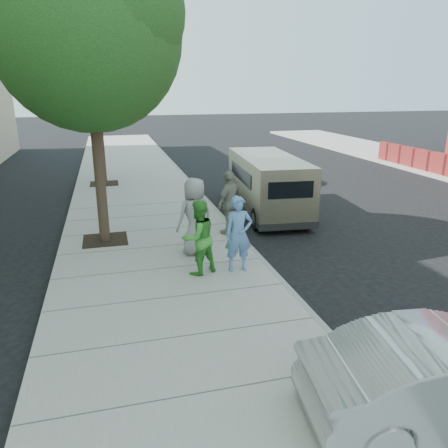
{
  "coord_description": "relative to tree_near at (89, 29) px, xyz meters",
  "views": [
    {
      "loc": [
        -2.05,
        -9.49,
        4.22
      ],
      "look_at": [
        0.49,
        0.06,
        1.1
      ],
      "focal_mm": 35.0,
      "sensor_mm": 36.0,
      "label": 1
    }
  ],
  "objects": [
    {
      "name": "ground",
      "position": [
        2.25,
        -2.4,
        -5.55
      ],
      "size": [
        120.0,
        120.0,
        0.0
      ],
      "primitive_type": "plane",
      "color": "black",
      "rests_on": "ground"
    },
    {
      "name": "curb_face",
      "position": [
        3.69,
        -2.4,
        -5.47
      ],
      "size": [
        0.12,
        60.0,
        0.16
      ],
      "primitive_type": "cube",
      "color": "gray",
      "rests_on": "ground"
    },
    {
      "name": "person_green_shirt",
      "position": [
        2.02,
        -2.87,
        -4.54
      ],
      "size": [
        1.02,
        0.92,
        1.71
      ],
      "primitive_type": "imported",
      "rotation": [
        0.0,
        0.0,
        3.54
      ],
      "color": "green",
      "rests_on": "sidewalk"
    },
    {
      "name": "sidewalk",
      "position": [
        1.25,
        -2.4,
        -5.47
      ],
      "size": [
        5.0,
        60.0,
        0.15
      ],
      "primitive_type": "cube",
      "color": "gray",
      "rests_on": "ground"
    },
    {
      "name": "parking_meter",
      "position": [
        2.43,
        -0.87,
        -4.46
      ],
      "size": [
        0.27,
        0.13,
        1.29
      ],
      "rotation": [
        0.0,
        0.0,
        0.14
      ],
      "color": "gray",
      "rests_on": "sidewalk"
    },
    {
      "name": "van",
      "position": [
        5.41,
        1.9,
        -4.5
      ],
      "size": [
        2.21,
        5.46,
        1.98
      ],
      "rotation": [
        0.0,
        0.0,
        -0.09
      ],
      "color": "tan",
      "rests_on": "ground"
    },
    {
      "name": "tree_near",
      "position": [
        0.0,
        0.0,
        0.0
      ],
      "size": [
        4.62,
        4.6,
        7.53
      ],
      "color": "black",
      "rests_on": "sidewalk"
    },
    {
      "name": "person_gray_shirt",
      "position": [
        2.19,
        -1.63,
        -4.42
      ],
      "size": [
        1.1,
        0.88,
        1.95
      ],
      "primitive_type": "imported",
      "rotation": [
        0.0,
        0.0,
        3.45
      ],
      "color": "gray",
      "rests_on": "sidewalk"
    },
    {
      "name": "person_officer",
      "position": [
        2.94,
        -2.92,
        -4.52
      ],
      "size": [
        0.66,
        0.45,
        1.75
      ],
      "primitive_type": "imported",
      "rotation": [
        0.0,
        0.0,
        -0.06
      ],
      "color": "#5A88C0",
      "rests_on": "sidewalk"
    },
    {
      "name": "person_striped_polo",
      "position": [
        3.45,
        -0.32,
        -4.48
      ],
      "size": [
        1.11,
        1.03,
        1.83
      ],
      "primitive_type": "imported",
      "rotation": [
        0.0,
        0.0,
        3.83
      ],
      "color": "gray",
      "rests_on": "sidewalk"
    },
    {
      "name": "tree_far",
      "position": [
        -0.0,
        7.6,
        -0.66
      ],
      "size": [
        3.92,
        3.8,
        6.49
      ],
      "color": "black",
      "rests_on": "sidewalk"
    }
  ]
}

